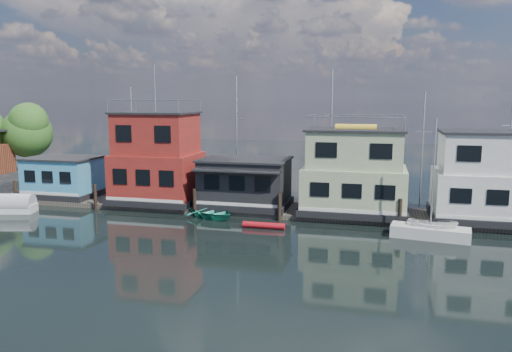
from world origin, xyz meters
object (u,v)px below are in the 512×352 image
(houseboat_green, at_px, (354,173))
(red_kayak, at_px, (264,225))
(houseboat_blue, at_px, (63,177))
(houseboat_white, at_px, (491,178))
(houseboat_red, at_px, (157,160))
(houseboat_dark, at_px, (245,182))
(tarp_runabout, at_px, (9,205))
(day_sailer, at_px, (430,232))
(dinghy_teal, at_px, (212,212))
(motorboat, at_px, (432,229))

(houseboat_green, xyz_separation_m, red_kayak, (-6.16, -5.33, -3.32))
(houseboat_blue, xyz_separation_m, houseboat_green, (26.50, 0.00, 1.34))
(houseboat_blue, xyz_separation_m, houseboat_white, (36.50, 0.00, 1.33))
(houseboat_red, bearing_deg, houseboat_dark, -0.14)
(tarp_runabout, bearing_deg, houseboat_red, 12.76)
(tarp_runabout, bearing_deg, day_sailer, -13.26)
(day_sailer, bearing_deg, red_kayak, -170.39)
(houseboat_red, distance_m, red_kayak, 12.69)
(houseboat_blue, bearing_deg, dinghy_teal, -11.38)
(houseboat_green, xyz_separation_m, motorboat, (5.55, -4.91, -2.90))
(houseboat_white, xyz_separation_m, tarp_runabout, (-37.90, -5.52, -2.91))
(houseboat_green, bearing_deg, houseboat_blue, -180.00)
(houseboat_blue, distance_m, tarp_runabout, 5.91)
(tarp_runabout, xyz_separation_m, day_sailer, (33.34, 0.49, -0.17))
(tarp_runabout, bearing_deg, houseboat_green, -2.91)
(houseboat_green, height_order, day_sailer, day_sailer)
(houseboat_white, height_order, dinghy_teal, houseboat_white)
(motorboat, bearing_deg, houseboat_blue, 95.24)
(houseboat_dark, bearing_deg, houseboat_blue, 179.94)
(houseboat_green, height_order, dinghy_teal, houseboat_green)
(tarp_runabout, bearing_deg, houseboat_dark, 2.13)
(houseboat_green, bearing_deg, motorboat, -41.49)
(houseboat_green, bearing_deg, houseboat_dark, -179.88)
(houseboat_dark, xyz_separation_m, houseboat_green, (9.00, 0.02, 1.13))
(day_sailer, height_order, motorboat, day_sailer)
(houseboat_green, relative_size, day_sailer, 1.03)
(tarp_runabout, bearing_deg, houseboat_blue, 61.64)
(tarp_runabout, bearing_deg, red_kayak, -13.59)
(houseboat_green, relative_size, motorboat, 2.50)
(houseboat_red, relative_size, houseboat_white, 1.41)
(dinghy_teal, bearing_deg, motorboat, -66.51)
(houseboat_red, bearing_deg, motorboat, -12.28)
(dinghy_teal, bearing_deg, tarp_runabout, 127.64)
(red_kayak, bearing_deg, motorboat, 2.14)
(tarp_runabout, relative_size, day_sailer, 0.54)
(houseboat_dark, relative_size, houseboat_white, 0.88)
(houseboat_green, distance_m, tarp_runabout, 28.59)
(houseboat_green, relative_size, red_kayak, 2.66)
(houseboat_green, relative_size, tarp_runabout, 1.89)
(houseboat_red, height_order, houseboat_dark, houseboat_red)
(houseboat_white, relative_size, red_kayak, 2.66)
(day_sailer, bearing_deg, tarp_runabout, -171.01)
(red_kayak, bearing_deg, houseboat_green, 40.95)
(dinghy_teal, bearing_deg, day_sailer, -67.00)
(houseboat_green, height_order, motorboat, houseboat_green)
(houseboat_red, xyz_separation_m, motorboat, (22.55, -4.91, -3.45))
(houseboat_blue, relative_size, day_sailer, 0.79)
(houseboat_blue, height_order, day_sailer, day_sailer)
(houseboat_dark, bearing_deg, houseboat_green, 0.12)
(tarp_runabout, relative_size, motorboat, 1.32)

